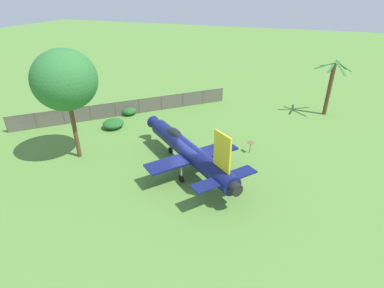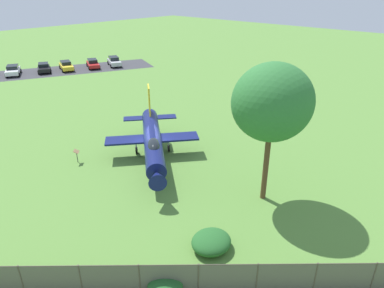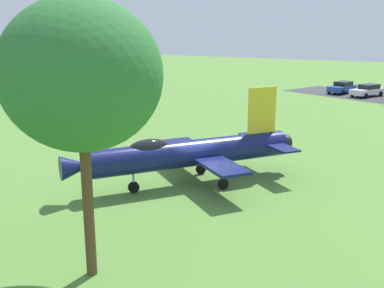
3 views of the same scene
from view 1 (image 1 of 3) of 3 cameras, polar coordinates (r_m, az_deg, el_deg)
ground_plane at (r=25.85m, az=-0.46°, el=-4.93°), size 200.00×200.00×0.00m
display_jet at (r=25.16m, az=-0.89°, el=-0.99°), size 11.80×10.29×5.23m
shade_tree at (r=27.15m, az=-22.70°, el=10.96°), size 5.06×5.45×9.61m
palm_tree at (r=39.42m, az=24.42°, el=9.72°), size 4.04×3.74×6.47m
perimeter_fence at (r=37.38m, az=-12.05°, el=6.72°), size 18.69×17.73×1.80m
shrub_near_fence at (r=37.63m, az=-11.70°, el=6.08°), size 1.71×1.79×0.90m
shrub_by_tree at (r=34.41m, az=-14.54°, el=3.72°), size 2.19×2.39×0.95m
info_plaque at (r=28.62m, az=10.90°, el=-0.05°), size 0.71×0.70×1.14m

